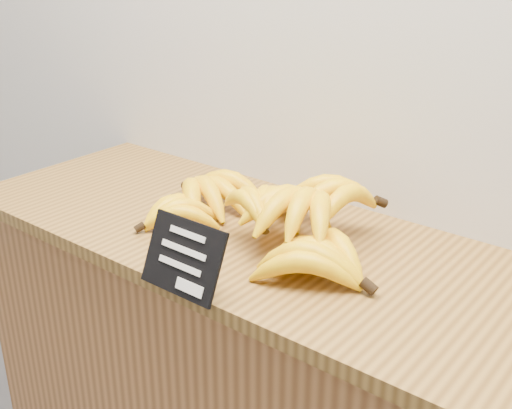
% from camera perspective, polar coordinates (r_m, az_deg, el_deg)
% --- Properties ---
extents(counter_top, '(1.46, 0.54, 0.03)m').
position_cam_1_polar(counter_top, '(1.33, 1.34, -3.50)').
color(counter_top, olive).
rests_on(counter_top, counter).
extents(chalkboard_sign, '(0.16, 0.06, 0.12)m').
position_cam_1_polar(chalkboard_sign, '(1.12, -6.51, -4.70)').
color(chalkboard_sign, black).
rests_on(chalkboard_sign, counter_top).
extents(banana_pile, '(0.59, 0.43, 0.13)m').
position_cam_1_polar(banana_pile, '(1.29, 1.73, -0.83)').
color(banana_pile, yellow).
rests_on(banana_pile, counter_top).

